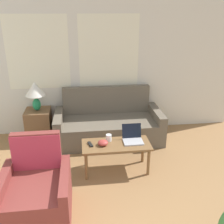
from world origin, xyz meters
TOP-DOWN VIEW (x-y plane):
  - wall_back at (-0.00, 4.21)m, footprint 6.08×0.06m
  - couch at (0.49, 3.77)m, footprint 1.92×0.87m
  - armchair at (-0.55, 1.94)m, footprint 0.78×0.81m
  - side_table at (-0.78, 3.89)m, footprint 0.44×0.44m
  - table_lamp at (-0.78, 3.89)m, footprint 0.34×0.34m
  - coffee_table at (0.49, 2.71)m, footprint 1.00×0.45m
  - laptop at (0.75, 2.77)m, footprint 0.29×0.28m
  - cup_navy at (0.40, 2.82)m, footprint 0.09×0.09m
  - snack_bowl at (0.30, 2.69)m, footprint 0.15×0.15m
  - tv_remote at (0.12, 2.72)m, footprint 0.08×0.16m

SIDE VIEW (x-z plane):
  - couch at x=0.49m, z-range -0.20..0.73m
  - armchair at x=-0.55m, z-range -0.18..0.73m
  - side_table at x=-0.78m, z-range 0.00..0.58m
  - coffee_table at x=0.49m, z-range 0.16..0.61m
  - tv_remote at x=0.12m, z-range 0.44..0.46m
  - snack_bowl at x=0.30m, z-range 0.44..0.52m
  - cup_navy at x=0.40m, z-range 0.44..0.55m
  - laptop at x=0.75m, z-range 0.38..0.61m
  - table_lamp at x=-0.78m, z-range 0.68..1.20m
  - wall_back at x=0.00m, z-range 0.01..2.61m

